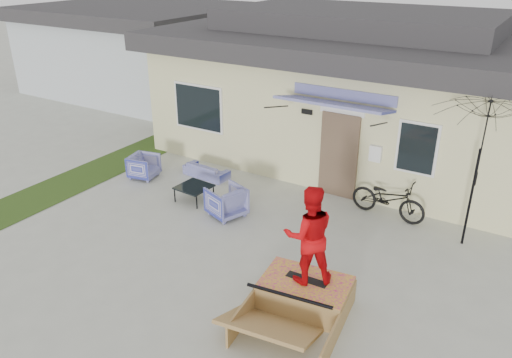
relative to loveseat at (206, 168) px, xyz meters
The scene contains 13 objects.
ground 4.40m from the loveseat, 56.73° to the right, with size 90.00×90.00×0.00m, color #ABAC9D.
grass_strip 3.26m from the loveseat, 149.07° to the right, with size 1.40×8.00×0.01m, color #263E14.
house 5.23m from the loveseat, 60.85° to the left, with size 10.80×8.49×4.10m.
neighbor_house 10.38m from the loveseat, 141.97° to the left, with size 8.60×7.60×3.50m.
loveseat is the anchor object (origin of this frame).
armchair_left 1.66m from the loveseat, 146.81° to the right, with size 0.68×0.64×0.70m, color navy.
armchair_right 2.26m from the loveseat, 41.62° to the right, with size 0.75×0.70×0.77m, color navy.
coffee_table 1.40m from the loveseat, 65.50° to the right, with size 0.74×0.74×0.37m, color black.
bicycle 4.86m from the loveseat, ahead, with size 0.60×1.73×1.11m, color black.
patio_umbrella 6.72m from the loveseat, ahead, with size 2.39×2.27×2.20m.
skate_ramp 5.80m from the loveseat, 36.52° to the right, with size 1.47×1.96×0.49m, color olive, non-canonical shape.
skateboard 5.77m from the loveseat, 36.17° to the right, with size 0.72×0.18×0.05m, color black.
skater 5.87m from the loveseat, 36.17° to the right, with size 0.84×0.65×1.71m, color red.
Camera 1 is at (5.15, -6.09, 5.52)m, focal length 35.10 mm.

